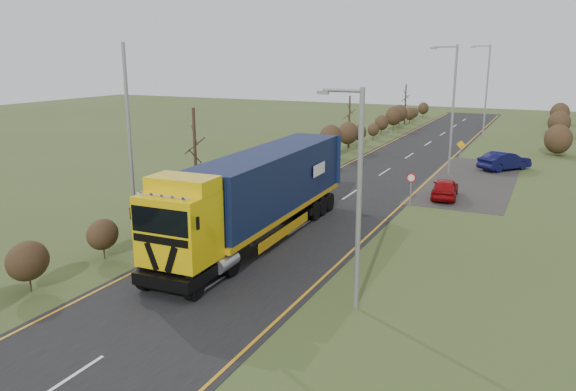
# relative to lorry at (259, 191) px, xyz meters

# --- Properties ---
(ground) EXTENTS (160.00, 160.00, 0.00)m
(ground) POSITION_rel_lorry_xyz_m (0.94, -1.25, -2.50)
(ground) COLOR #404B20
(ground) RESTS_ON ground
(road) EXTENTS (8.00, 120.00, 0.02)m
(road) POSITION_rel_lorry_xyz_m (0.94, 8.75, -2.49)
(road) COLOR black
(road) RESTS_ON ground
(layby) EXTENTS (6.00, 18.00, 0.02)m
(layby) POSITION_rel_lorry_xyz_m (7.44, 18.75, -2.48)
(layby) COLOR #2F2B29
(layby) RESTS_ON ground
(lane_markings) EXTENTS (7.52, 116.00, 0.01)m
(lane_markings) POSITION_rel_lorry_xyz_m (0.94, 8.44, -2.47)
(lane_markings) COLOR #C68412
(lane_markings) RESTS_ON road
(hedgerow) EXTENTS (2.24, 102.04, 6.05)m
(hedgerow) POSITION_rel_lorry_xyz_m (-5.06, 6.64, -0.88)
(hedgerow) COLOR #2F2115
(hedgerow) RESTS_ON ground
(lorry) EXTENTS (3.07, 15.85, 4.40)m
(lorry) POSITION_rel_lorry_xyz_m (0.00, 0.00, 0.00)
(lorry) COLOR black
(lorry) RESTS_ON ground
(car_red_hatchback) EXTENTS (1.94, 3.97, 1.30)m
(car_red_hatchback) POSITION_rel_lorry_xyz_m (6.66, 12.45, -1.84)
(car_red_hatchback) COLOR #8D070A
(car_red_hatchback) RESTS_ON ground
(car_blue_sedan) EXTENTS (3.94, 4.47, 1.47)m
(car_blue_sedan) POSITION_rel_lorry_xyz_m (9.25, 23.65, -1.76)
(car_blue_sedan) COLOR black
(car_blue_sedan) RESTS_ON ground
(streetlight_near) EXTENTS (1.68, 0.18, 7.85)m
(streetlight_near) POSITION_rel_lorry_xyz_m (6.65, -5.20, 1.80)
(streetlight_near) COLOR gray
(streetlight_near) RESTS_ON ground
(streetlight_mid) EXTENTS (2.04, 0.19, 9.62)m
(streetlight_mid) POSITION_rel_lorry_xyz_m (5.41, 20.26, 2.82)
(streetlight_mid) COLOR gray
(streetlight_mid) RESTS_ON ground
(streetlight_far) EXTENTS (2.11, 0.20, 9.96)m
(streetlight_far) POSITION_rel_lorry_xyz_m (5.40, 41.05, 3.02)
(streetlight_far) COLOR gray
(streetlight_far) RESTS_ON ground
(left_pole) EXTENTS (0.16, 0.16, 9.40)m
(left_pole) POSITION_rel_lorry_xyz_m (-4.26, -4.01, 2.21)
(left_pole) COLOR gray
(left_pole) RESTS_ON ground
(speed_sign) EXTENTS (0.56, 0.10, 2.04)m
(speed_sign) POSITION_rel_lorry_xyz_m (5.14, 9.57, -1.10)
(speed_sign) COLOR gray
(speed_sign) RESTS_ON ground
(warning_board) EXTENTS (0.71, 0.11, 1.87)m
(warning_board) POSITION_rel_lorry_xyz_m (5.52, 25.70, -1.37)
(warning_board) COLOR gray
(warning_board) RESTS_ON ground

